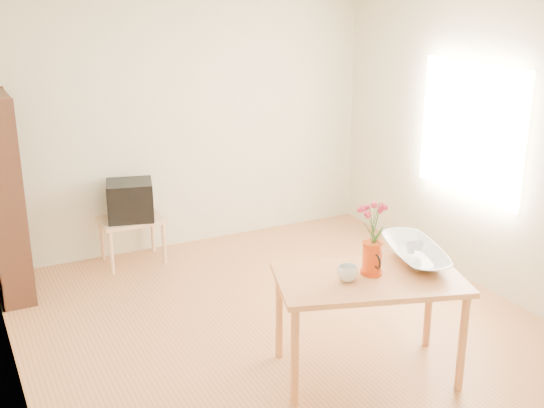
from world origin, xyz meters
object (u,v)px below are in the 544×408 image
pitcher (372,259)px  television (130,200)px  bowl (417,226)px  table (369,289)px  mug (348,273)px

pitcher → television: size_ratio=0.46×
bowl → table: bearing=-165.3°
pitcher → television: bearing=120.3°
bowl → television: bowl is taller
table → mug: (-0.17, 0.01, 0.15)m
bowl → pitcher: bearing=-168.5°
bowl → television: size_ratio=1.03×
table → mug: 0.23m
pitcher → bowl: bearing=22.0°
mug → bowl: (0.65, 0.12, 0.20)m
table → bowl: (0.48, 0.13, 0.34)m
mug → table: bearing=165.0°
mug → bowl: bowl is taller
mug → bowl: 0.69m
table → mug: bearing=-166.1°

